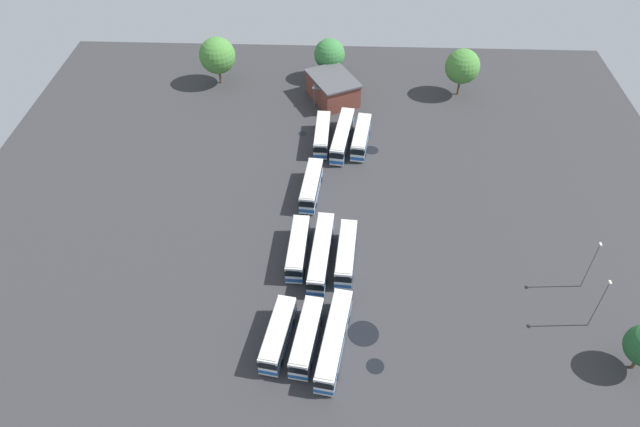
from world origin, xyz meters
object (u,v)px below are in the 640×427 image
at_px(bus_row0_slot1, 342,135).
at_px(bus_row2_slot2, 346,253).
at_px(bus_row0_slot2, 361,137).
at_px(bus_row2_slot0, 298,248).
at_px(depot_building, 333,88).
at_px(lamp_post_by_building, 591,264).
at_px(bus_row3_slot2, 334,339).
at_px(maintenance_shelter, 329,79).
at_px(tree_west_edge, 329,54).
at_px(bus_row0_slot0, 322,135).
at_px(bus_row1_slot0, 311,185).
at_px(bus_row2_slot1, 321,253).
at_px(tree_south_edge, 462,66).
at_px(bus_row3_slot0, 278,335).
at_px(bus_row3_slot1, 307,337).
at_px(tree_northwest, 217,56).
at_px(lamp_post_near_entrance, 600,302).

relative_size(bus_row0_slot1, bus_row2_slot2, 1.27).
relative_size(bus_row0_slot2, bus_row2_slot2, 1.00).
xyz_separation_m(bus_row2_slot0, depot_building, (-44.27, 4.14, 0.66)).
bearing_deg(lamp_post_by_building, bus_row3_slot2, -71.56).
distance_m(maintenance_shelter, tree_west_edge, 7.46).
relative_size(bus_row0_slot0, maintenance_shelter, 1.19).
relative_size(bus_row1_slot0, bus_row2_slot1, 0.78).
distance_m(bus_row2_slot0, tree_south_edge, 56.23).
xyz_separation_m(bus_row0_slot1, tree_west_edge, (-23.82, -3.07, 3.78)).
bearing_deg(bus_row3_slot0, bus_row3_slot1, 86.78).
distance_m(maintenance_shelter, tree_northwest, 23.76).
xyz_separation_m(bus_row2_slot1, tree_south_edge, (-48.07, 26.64, 4.49)).
bearing_deg(bus_row2_slot1, bus_row0_slot1, 174.57).
distance_m(bus_row0_slot0, bus_row3_slot1, 44.56).
bearing_deg(bus_row0_slot1, bus_row3_slot1, -5.28).
distance_m(bus_row2_slot0, depot_building, 44.47).
xyz_separation_m(maintenance_shelter, lamp_post_by_building, (49.53, 37.40, 0.75)).
xyz_separation_m(bus_row3_slot2, tree_northwest, (-65.66, -25.64, 4.48)).
bearing_deg(bus_row0_slot1, bus_row2_slot2, 1.61).
bearing_deg(tree_south_edge, bus_row0_slot0, -56.46).
bearing_deg(bus_row2_slot2, lamp_post_near_entrance, 72.69).
relative_size(bus_row3_slot0, tree_west_edge, 1.19).
bearing_deg(bus_row3_slot0, bus_row0_slot0, 174.78).
bearing_deg(bus_row2_slot1, bus_row1_slot0, -171.82).
bearing_deg(depot_building, bus_row3_slot0, -5.43).
xyz_separation_m(tree_west_edge, tree_northwest, (2.80, -23.16, 0.70)).
height_order(bus_row0_slot1, bus_row1_slot0, same).
distance_m(bus_row1_slot0, bus_row2_slot1, 15.37).
distance_m(bus_row2_slot0, bus_row3_slot2, 16.76).
xyz_separation_m(bus_row3_slot1, tree_south_edge, (-62.83, 27.92, 4.50)).
bearing_deg(bus_row2_slot2, bus_row2_slot1, -89.47).
height_order(bus_row3_slot0, tree_west_edge, tree_west_edge).
bearing_deg(depot_building, bus_row2_slot0, -5.35).
xyz_separation_m(lamp_post_by_building, tree_south_edge, (-51.39, -10.58, 1.60)).
height_order(bus_row2_slot2, depot_building, depot_building).
bearing_deg(tree_northwest, bus_row0_slot1, 51.28).
relative_size(bus_row3_slot2, tree_northwest, 1.42).
distance_m(bus_row3_slot0, lamp_post_by_building, 43.75).
relative_size(bus_row2_slot0, depot_building, 0.83).
distance_m(bus_row2_slot2, tree_west_edge, 53.72).
bearing_deg(lamp_post_by_building, bus_row0_slot0, -130.97).
height_order(bus_row0_slot1, depot_building, depot_building).
bearing_deg(bus_row0_slot0, lamp_post_by_building, 49.03).
relative_size(bus_row0_slot1, tree_northwest, 1.42).
distance_m(bus_row0_slot2, tree_south_edge, 28.05).
bearing_deg(bus_row1_slot0, lamp_post_near_entrance, 56.58).
distance_m(bus_row2_slot1, bus_row3_slot2, 15.15).
bearing_deg(tree_northwest, tree_south_edge, 87.01).
xyz_separation_m(maintenance_shelter, tree_west_edge, (-7.28, -0.06, 1.64)).
xyz_separation_m(maintenance_shelter, tree_south_edge, (-1.86, 26.82, 2.35)).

